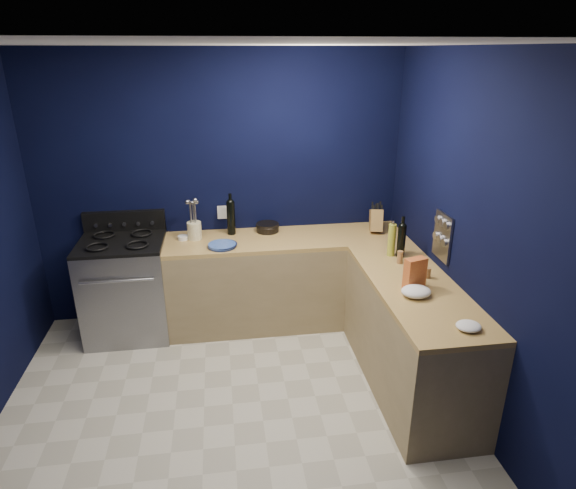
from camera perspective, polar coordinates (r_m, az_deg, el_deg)
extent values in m
cube|color=#BBB6A4|center=(3.87, -6.34, -20.15)|extent=(3.50, 3.50, 0.02)
cube|color=silver|center=(2.89, -8.66, 22.32)|extent=(3.50, 3.50, 0.02)
cube|color=black|center=(4.82, -7.83, 6.31)|extent=(3.50, 0.02, 2.60)
cube|color=black|center=(3.62, 21.74, -0.41)|extent=(0.02, 3.50, 2.60)
cube|color=#907C55|center=(4.86, -0.15, -4.32)|extent=(2.30, 0.63, 0.86)
cube|color=olive|center=(4.68, -0.15, 0.63)|extent=(2.30, 0.63, 0.04)
cube|color=#907C55|center=(4.09, 14.06, -10.50)|extent=(0.63, 1.67, 0.86)
cube|color=olive|center=(3.88, 14.67, -4.85)|extent=(0.63, 1.67, 0.04)
cube|color=gray|center=(4.89, -18.26, -4.99)|extent=(0.76, 0.66, 0.92)
cube|color=black|center=(4.61, -18.84, -6.85)|extent=(0.59, 0.02, 0.42)
cube|color=black|center=(4.70, -18.93, 0.19)|extent=(0.76, 0.66, 0.03)
cube|color=black|center=(4.94, -18.51, 2.60)|extent=(0.76, 0.06, 0.20)
cube|color=gray|center=(4.10, 17.57, 0.90)|extent=(0.02, 0.28, 0.38)
cube|color=white|center=(4.86, -7.70, 3.74)|extent=(0.09, 0.02, 0.13)
cylinder|color=#2D539E|center=(4.48, -7.70, -0.11)|extent=(0.31, 0.31, 0.03)
cylinder|color=white|center=(4.71, -12.13, 0.78)|extent=(0.11, 0.11, 0.04)
cylinder|color=#EDEABE|center=(4.69, -10.84, 1.60)|extent=(0.14, 0.14, 0.17)
cylinder|color=black|center=(4.74, -6.66, 3.08)|extent=(0.10, 0.10, 0.33)
cylinder|color=black|center=(4.81, -2.40, 2.00)|extent=(0.24, 0.24, 0.08)
cube|color=olive|center=(4.88, 10.21, 2.77)|extent=(0.17, 0.27, 0.27)
cylinder|color=black|center=(4.30, 13.06, 0.39)|extent=(0.08, 0.08, 0.29)
cylinder|color=#9BA32F|center=(4.31, 11.99, 0.52)|extent=(0.08, 0.08, 0.29)
cylinder|color=olive|center=(4.20, 12.92, -1.44)|extent=(0.06, 0.06, 0.11)
cylinder|color=olive|center=(3.99, 16.00, -3.21)|extent=(0.05, 0.05, 0.08)
cube|color=#B42818|center=(3.77, 14.57, -3.26)|extent=(0.18, 0.12, 0.24)
ellipsoid|color=white|center=(3.68, 14.70, -5.31)|extent=(0.25, 0.22, 0.08)
ellipsoid|color=white|center=(3.38, 20.30, -8.91)|extent=(0.17, 0.16, 0.05)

